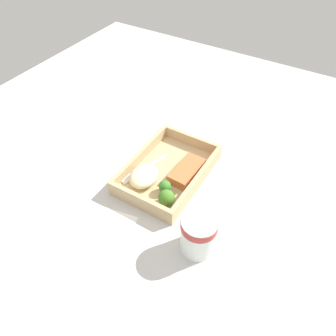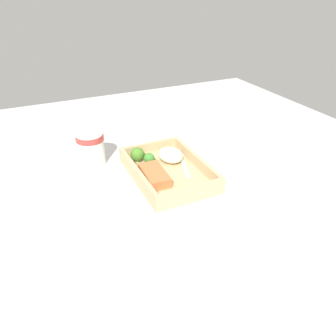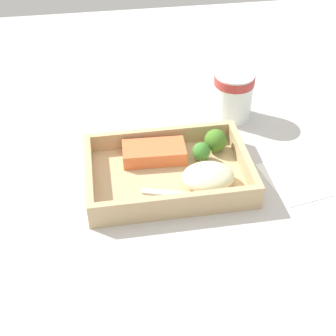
% 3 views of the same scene
% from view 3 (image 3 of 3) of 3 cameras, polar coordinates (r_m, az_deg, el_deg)
% --- Properties ---
extents(ground_plane, '(1.60, 1.60, 0.02)m').
position_cam_3_polar(ground_plane, '(0.85, 0.00, -1.91)').
color(ground_plane, beige).
extents(takeout_tray, '(0.29, 0.20, 0.01)m').
position_cam_3_polar(takeout_tray, '(0.84, 0.00, -1.10)').
color(takeout_tray, tan).
rests_on(takeout_tray, ground_plane).
extents(tray_rim, '(0.29, 0.20, 0.03)m').
position_cam_3_polar(tray_rim, '(0.82, 0.00, 0.12)').
color(tray_rim, tan).
rests_on(tray_rim, takeout_tray).
extents(salmon_fillet, '(0.12, 0.06, 0.03)m').
position_cam_3_polar(salmon_fillet, '(0.86, -1.72, 1.90)').
color(salmon_fillet, orange).
rests_on(salmon_fillet, takeout_tray).
extents(mashed_potatoes, '(0.09, 0.07, 0.04)m').
position_cam_3_polar(mashed_potatoes, '(0.80, 4.91, -1.07)').
color(mashed_potatoes, beige).
rests_on(mashed_potatoes, takeout_tray).
extents(broccoli_floret_1, '(0.04, 0.04, 0.04)m').
position_cam_3_polar(broccoli_floret_1, '(0.88, 5.82, 3.35)').
color(broccoli_floret_1, '#8AA961').
rests_on(broccoli_floret_1, takeout_tray).
extents(broccoli_floret_2, '(0.03, 0.03, 0.04)m').
position_cam_3_polar(broccoli_floret_2, '(0.85, 4.09, 2.03)').
color(broccoli_floret_2, '#7EA45B').
rests_on(broccoli_floret_2, takeout_tray).
extents(fork, '(0.16, 0.06, 0.00)m').
position_cam_3_polar(fork, '(0.79, 3.27, -3.44)').
color(fork, silver).
rests_on(fork, takeout_tray).
extents(paper_cup, '(0.08, 0.08, 0.10)m').
position_cam_3_polar(paper_cup, '(0.98, 7.94, 9.00)').
color(paper_cup, white).
rests_on(paper_cup, ground_plane).
extents(receipt_slip, '(0.11, 0.13, 0.00)m').
position_cam_3_polar(receipt_slip, '(0.87, 15.01, -1.35)').
color(receipt_slip, white).
rests_on(receipt_slip, ground_plane).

